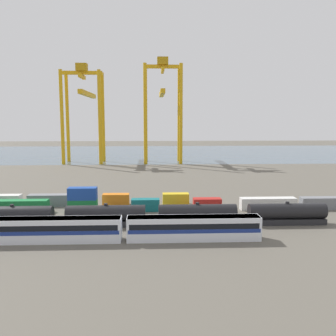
{
  "coord_description": "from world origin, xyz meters",
  "views": [
    {
      "loc": [
        12.41,
        -81.44,
        19.71
      ],
      "look_at": [
        16.85,
        21.86,
        5.93
      ],
      "focal_mm": 39.59,
      "sensor_mm": 36.0,
      "label": 1
    }
  ],
  "objects": [
    {
      "name": "passenger_train",
      "position": [
        -3.55,
        -22.97,
        2.14
      ],
      "size": [
        67.09,
        3.14,
        3.9
      ],
      "color": "silver",
      "rests_on": "ground_plane"
    },
    {
      "name": "shipping_container_3",
      "position": [
        -2.49,
        -3.31,
        1.3
      ],
      "size": [
        6.04,
        2.44,
        2.6
      ],
      "primitive_type": "cube",
      "color": "#197538",
      "rests_on": "ground_plane"
    },
    {
      "name": "shipping_container_13",
      "position": [
        17.79,
        2.33,
        1.3
      ],
      "size": [
        6.04,
        2.44,
        2.6
      ],
      "primitive_type": "cube",
      "color": "gold",
      "rests_on": "ground_plane"
    },
    {
      "name": "gantry_crane_west",
      "position": [
        -18.18,
        89.25,
        26.72
      ],
      "size": [
        17.78,
        39.03,
        43.67
      ],
      "color": "gold",
      "rests_on": "ground_plane"
    },
    {
      "name": "shipping_container_7",
      "position": [
        37.66,
        -3.31,
        1.3
      ],
      "size": [
        12.1,
        2.44,
        2.6
      ],
      "primitive_type": "cube",
      "color": "silver",
      "rests_on": "ground_plane"
    },
    {
      "name": "shipping_container_12",
      "position": [
        4.01,
        2.33,
        1.3
      ],
      "size": [
        6.04,
        2.44,
        2.6
      ],
      "primitive_type": "cube",
      "color": "orange",
      "rests_on": "ground_plane"
    },
    {
      "name": "shipping_container_5",
      "position": [
        10.89,
        -3.31,
        1.3
      ],
      "size": [
        6.04,
        2.44,
        2.6
      ],
      "primitive_type": "cube",
      "color": "#146066",
      "rests_on": "ground_plane"
    },
    {
      "name": "gantry_crane_central",
      "position": [
        17.25,
        88.28,
        27.75
      ],
      "size": [
        17.09,
        33.83,
        46.53
      ],
      "color": "gold",
      "rests_on": "ground_plane"
    },
    {
      "name": "freight_tank_row",
      "position": [
        3.82,
        -14.61,
        2.02
      ],
      "size": [
        82.24,
        2.84,
        4.3
      ],
      "color": "#232326",
      "rests_on": "ground_plane"
    },
    {
      "name": "shipping_container_8",
      "position": [
        51.04,
        -3.31,
        1.3
      ],
      "size": [
        12.1,
        2.44,
        2.6
      ],
      "primitive_type": "cube",
      "color": "slate",
      "rests_on": "ground_plane"
    },
    {
      "name": "shipping_container_11",
      "position": [
        -9.76,
        2.33,
        1.3
      ],
      "size": [
        12.1,
        2.44,
        2.6
      ],
      "primitive_type": "cube",
      "color": "slate",
      "rests_on": "ground_plane"
    },
    {
      "name": "ground_plane",
      "position": [
        0.0,
        40.0,
        0.0
      ],
      "size": [
        420.0,
        420.0,
        0.0
      ],
      "primitive_type": "plane",
      "color": "#5B564C"
    },
    {
      "name": "shipping_container_2",
      "position": [
        -15.87,
        -3.31,
        1.3
      ],
      "size": [
        12.1,
        2.44,
        2.6
      ],
      "primitive_type": "cube",
      "color": "#197538",
      "rests_on": "ground_plane"
    },
    {
      "name": "shipping_container_4",
      "position": [
        -2.49,
        -3.31,
        3.9
      ],
      "size": [
        6.04,
        2.44,
        2.6
      ],
      "primitive_type": "cube",
      "color": "#1C4299",
      "rests_on": "shipping_container_3"
    },
    {
      "name": "harbour_water",
      "position": [
        0.0,
        132.69,
        0.0
      ],
      "size": [
        400.0,
        110.0,
        0.01
      ],
      "primitive_type": "cube",
      "color": "#475B6B",
      "rests_on": "ground_plane"
    },
    {
      "name": "shipping_container_6",
      "position": [
        24.28,
        -3.31,
        1.3
      ],
      "size": [
        6.04,
        2.44,
        2.6
      ],
      "primitive_type": "cube",
      "color": "#AD211C",
      "rests_on": "ground_plane"
    }
  ]
}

